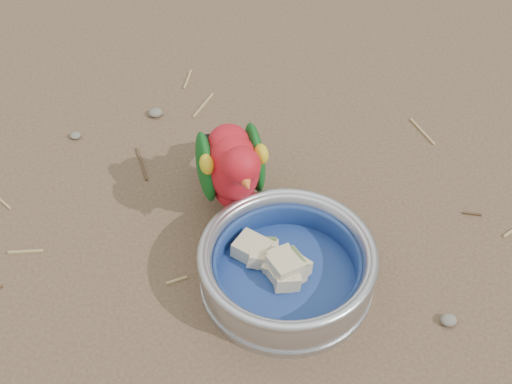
{
  "coord_description": "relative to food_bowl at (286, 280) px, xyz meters",
  "views": [
    {
      "loc": [
        -0.08,
        -0.52,
        0.7
      ],
      "look_at": [
        0.03,
        0.07,
        0.08
      ],
      "focal_mm": 50.0,
      "sensor_mm": 36.0,
      "label": 1
    }
  ],
  "objects": [
    {
      "name": "food_bowl",
      "position": [
        0.0,
        0.0,
        0.0
      ],
      "size": [
        0.21,
        0.21,
        0.02
      ],
      "primitive_type": "cylinder",
      "color": "#B2B2BA",
      "rests_on": "ground"
    },
    {
      "name": "ground_debris",
      "position": [
        -0.03,
        0.05,
        -0.01
      ],
      "size": [
        0.9,
        0.8,
        0.01
      ],
      "primitive_type": null,
      "color": "tan",
      "rests_on": "ground"
    },
    {
      "name": "ground",
      "position": [
        -0.05,
        0.01,
        -0.01
      ],
      "size": [
        60.0,
        60.0,
        0.0
      ],
      "primitive_type": "plane",
      "color": "brown"
    },
    {
      "name": "bowl_wall",
      "position": [
        0.0,
        0.0,
        0.03
      ],
      "size": [
        0.21,
        0.21,
        0.04
      ],
      "primitive_type": null,
      "color": "#B2B2BA",
      "rests_on": "food_bowl"
    },
    {
      "name": "lory_parrot",
      "position": [
        -0.04,
        0.13,
        0.06
      ],
      "size": [
        0.1,
        0.19,
        0.15
      ],
      "primitive_type": null,
      "rotation": [
        0.0,
        0.0,
        -3.06
      ],
      "color": "red",
      "rests_on": "ground"
    },
    {
      "name": "fruit_wedges",
      "position": [
        0.0,
        0.0,
        0.02
      ],
      "size": [
        0.12,
        0.12,
        0.03
      ],
      "primitive_type": null,
      "color": "beige",
      "rests_on": "food_bowl"
    }
  ]
}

